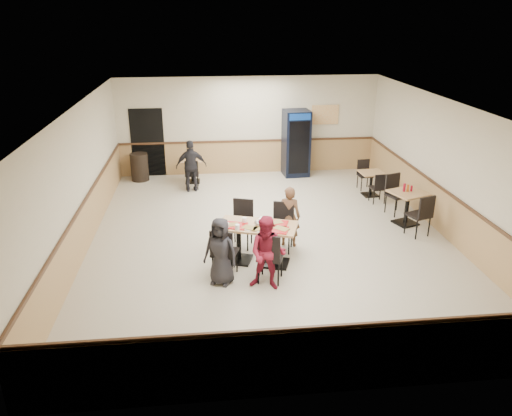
{
  "coord_description": "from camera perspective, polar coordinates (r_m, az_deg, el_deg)",
  "views": [
    {
      "loc": [
        -1.41,
        -10.2,
        4.78
      ],
      "look_at": [
        -0.36,
        -0.5,
        0.93
      ],
      "focal_mm": 35.0,
      "sensor_mm": 36.0,
      "label": 1
    }
  ],
  "objects": [
    {
      "name": "side_table_near",
      "position": [
        12.42,
        16.92,
        0.58
      ],
      "size": [
        0.97,
        0.97,
        0.81
      ],
      "rotation": [
        0.0,
        0.0,
        0.35
      ],
      "color": "black",
      "rests_on": "ground"
    },
    {
      "name": "tabletop_clutter",
      "position": [
        9.84,
        0.21,
        -2.0
      ],
      "size": [
        1.41,
        0.8,
        0.12
      ],
      "rotation": [
        0.0,
        0.0,
        -0.32
      ],
      "color": "#B20B0C",
      "rests_on": "main_table"
    },
    {
      "name": "ground",
      "position": [
        11.35,
        1.53,
        -3.4
      ],
      "size": [
        10.0,
        10.0,
        0.0
      ],
      "primitive_type": "plane",
      "color": "beige",
      "rests_on": "ground"
    },
    {
      "name": "side_table_far_chair_south",
      "position": [
        13.68,
        13.74,
        2.34
      ],
      "size": [
        0.43,
        0.43,
        0.86
      ],
      "primitive_type": null,
      "rotation": [
        0.0,
        0.0,
        3.22
      ],
      "color": "black",
      "rests_on": "ground"
    },
    {
      "name": "side_table_far",
      "position": [
        14.16,
        13.03,
        3.14
      ],
      "size": [
        0.68,
        0.68,
        0.68
      ],
      "rotation": [
        0.0,
        0.0,
        0.08
      ],
      "color": "black",
      "rests_on": "ground"
    },
    {
      "name": "condiment_caddy",
      "position": [
        12.33,
        16.88,
        2.22
      ],
      "size": [
        0.23,
        0.06,
        0.2
      ],
      "color": "maroon",
      "rests_on": "side_table_near"
    },
    {
      "name": "diner_man_opposite",
      "position": [
        10.75,
        3.79,
        -0.97
      ],
      "size": [
        0.57,
        0.47,
        1.35
      ],
      "primitive_type": "imported",
      "rotation": [
        0.0,
        0.0,
        2.82
      ],
      "color": "brown",
      "rests_on": "ground"
    },
    {
      "name": "back_table",
      "position": [
        15.04,
        -7.32,
        4.67
      ],
      "size": [
        0.67,
        0.67,
        0.7
      ],
      "rotation": [
        0.0,
        0.0,
        -0.02
      ],
      "color": "black",
      "rests_on": "ground"
    },
    {
      "name": "side_table_near_chair_south",
      "position": [
        11.87,
        18.08,
        -0.66
      ],
      "size": [
        0.61,
        0.61,
        1.03
      ],
      "primitive_type": null,
      "rotation": [
        0.0,
        0.0,
        3.49
      ],
      "color": "black",
      "rests_on": "ground"
    },
    {
      "name": "pepsi_cooler",
      "position": [
        15.53,
        4.6,
        7.4
      ],
      "size": [
        0.81,
        0.82,
        2.03
      ],
      "rotation": [
        0.0,
        0.0,
        0.07
      ],
      "color": "black",
      "rests_on": "ground"
    },
    {
      "name": "lone_diner",
      "position": [
        14.2,
        -7.4,
        4.77
      ],
      "size": [
        0.89,
        0.44,
        1.47
      ],
      "primitive_type": "imported",
      "rotation": [
        0.0,
        0.0,
        3.23
      ],
      "color": "black",
      "rests_on": "ground"
    },
    {
      "name": "trash_bin",
      "position": [
        15.51,
        -13.17,
        4.58
      ],
      "size": [
        0.53,
        0.53,
        0.83
      ],
      "primitive_type": "cylinder",
      "color": "black",
      "rests_on": "ground"
    },
    {
      "name": "diner_woman_right",
      "position": [
        9.07,
        1.35,
        -5.2
      ],
      "size": [
        0.83,
        0.73,
        1.41
      ],
      "primitive_type": "imported",
      "rotation": [
        0.0,
        0.0,
        -0.34
      ],
      "color": "maroon",
      "rests_on": "ground"
    },
    {
      "name": "main_table",
      "position": [
        10.03,
        0.16,
        -3.42
      ],
      "size": [
        1.72,
        1.22,
        0.83
      ],
      "rotation": [
        0.0,
        0.0,
        -0.32
      ],
      "color": "black",
      "rests_on": "ground"
    },
    {
      "name": "back_table_chair_lone",
      "position": [
        14.51,
        -7.33,
        3.94
      ],
      "size": [
        0.42,
        0.42,
        0.89
      ],
      "primitive_type": null,
      "rotation": [
        0.0,
        0.0,
        3.12
      ],
      "color": "black",
      "rests_on": "ground"
    },
    {
      "name": "main_chairs",
      "position": [
        10.05,
        -0.15,
        -3.52
      ],
      "size": [
        1.87,
        2.16,
        1.05
      ],
      "rotation": [
        0.0,
        0.0,
        -0.32
      ],
      "color": "black",
      "rests_on": "ground"
    },
    {
      "name": "side_table_near_chair_north",
      "position": [
        12.99,
        15.84,
        1.49
      ],
      "size": [
        0.61,
        0.61,
        1.03
      ],
      "primitive_type": null,
      "rotation": [
        0.0,
        0.0,
        0.35
      ],
      "color": "black",
      "rests_on": "ground"
    },
    {
      "name": "room_shell",
      "position": [
        13.8,
        7.48,
        3.59
      ],
      "size": [
        10.0,
        10.0,
        10.0
      ],
      "color": "silver",
      "rests_on": "ground"
    },
    {
      "name": "side_table_far_chair_north",
      "position": [
        14.66,
        12.36,
        3.73
      ],
      "size": [
        0.43,
        0.43,
        0.86
      ],
      "primitive_type": null,
      "rotation": [
        0.0,
        0.0,
        0.08
      ],
      "color": "black",
      "rests_on": "ground"
    },
    {
      "name": "diner_woman_left",
      "position": [
        9.27,
        -4.07,
        -4.96
      ],
      "size": [
        0.76,
        0.65,
        1.31
      ],
      "primitive_type": "imported",
      "rotation": [
        0.0,
        0.0,
        -0.43
      ],
      "color": "black",
      "rests_on": "ground"
    }
  ]
}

